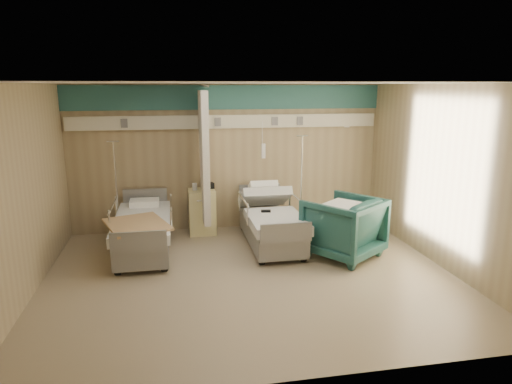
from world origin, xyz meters
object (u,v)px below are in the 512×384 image
Objects in this scene: bed_right at (271,228)px; bedside_cabinet at (202,212)px; bed_left at (143,235)px; visitor_armchair at (343,227)px; iv_stand_right at (301,211)px; iv_stand_left at (119,220)px.

bedside_cabinet is at bearing 141.95° from bed_right.
visitor_armchair is at bearing -13.00° from bed_left.
bed_left is 3.04m from iv_stand_right.
iv_stand_left is at bearing 179.28° from iv_stand_right.
bed_right and bed_left have the same top height.
bedside_cabinet is at bearing 175.29° from iv_stand_right.
iv_stand_right is 1.02× the size of iv_stand_left.
bed_right is 1.30m from visitor_armchair.
iv_stand_left is (-3.43, 0.04, -0.01)m from iv_stand_right.
bed_right is 2.54× the size of bedside_cabinet.
visitor_armchair is at bearing -35.56° from bed_right.
iv_stand_right is at bearing 14.14° from bed_left.
iv_stand_right is (0.75, 0.74, 0.07)m from bed_right.
bed_right is at bearing -38.05° from bedside_cabinet.
bed_right is 1.46m from bedside_cabinet.
bed_left is at bearing 180.00° from bed_right.
bedside_cabinet reaches higher than bed_left.
bedside_cabinet is (-1.15, 0.90, 0.11)m from bed_right.
visitor_armchair is at bearing -78.74° from iv_stand_right.
iv_stand_right reaches higher than iv_stand_left.
bedside_cabinet is 0.77× the size of visitor_armchair.
iv_stand_left is at bearing 121.39° from bed_left.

